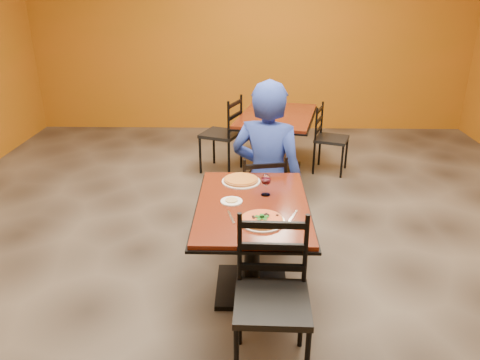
{
  "coord_description": "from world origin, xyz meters",
  "views": [
    {
      "loc": [
        -0.03,
        -3.49,
        2.2
      ],
      "look_at": [
        -0.1,
        -0.3,
        0.85
      ],
      "focal_mm": 34.15,
      "sensor_mm": 36.0,
      "label": 1
    }
  ],
  "objects_px": {
    "table_main": "(252,227)",
    "plate_far": "(241,181)",
    "chair_main_far": "(260,197)",
    "chair_second_right": "(332,139)",
    "chair_second_left": "(221,134)",
    "side_plate": "(232,201)",
    "wine_glass": "(266,184)",
    "diner": "(268,158)",
    "plate_main": "(262,221)",
    "pizza_main": "(262,219)",
    "table_second": "(276,129)",
    "pizza_far": "(241,180)",
    "chair_main_near": "(272,304)"
  },
  "relations": [
    {
      "from": "diner",
      "to": "pizza_main",
      "type": "relative_size",
      "value": 5.16
    },
    {
      "from": "plate_far",
      "to": "wine_glass",
      "type": "bearing_deg",
      "value": -52.3
    },
    {
      "from": "chair_second_left",
      "to": "plate_main",
      "type": "height_order",
      "value": "chair_second_left"
    },
    {
      "from": "chair_main_far",
      "to": "diner",
      "type": "bearing_deg",
      "value": -117.44
    },
    {
      "from": "wine_glass",
      "to": "chair_main_near",
      "type": "bearing_deg",
      "value": -89.17
    },
    {
      "from": "pizza_far",
      "to": "wine_glass",
      "type": "relative_size",
      "value": 1.56
    },
    {
      "from": "chair_second_left",
      "to": "diner",
      "type": "relative_size",
      "value": 0.66
    },
    {
      "from": "chair_second_left",
      "to": "wine_glass",
      "type": "relative_size",
      "value": 5.39
    },
    {
      "from": "chair_main_far",
      "to": "pizza_main",
      "type": "distance_m",
      "value": 1.11
    },
    {
      "from": "chair_main_near",
      "to": "pizza_main",
      "type": "relative_size",
      "value": 3.44
    },
    {
      "from": "chair_main_far",
      "to": "chair_second_right",
      "type": "xyz_separation_m",
      "value": [
        0.94,
        1.77,
        -0.01
      ]
    },
    {
      "from": "chair_second_right",
      "to": "diner",
      "type": "distance_m",
      "value": 1.79
    },
    {
      "from": "diner",
      "to": "pizza_far",
      "type": "bearing_deg",
      "value": 87.52
    },
    {
      "from": "table_second",
      "to": "diner",
      "type": "distance_m",
      "value": 1.55
    },
    {
      "from": "table_second",
      "to": "diner",
      "type": "relative_size",
      "value": 1.01
    },
    {
      "from": "table_main",
      "to": "table_second",
      "type": "xyz_separation_m",
      "value": [
        0.31,
        2.54,
        0.0
      ]
    },
    {
      "from": "chair_second_left",
      "to": "pizza_main",
      "type": "distance_m",
      "value": 2.88
    },
    {
      "from": "table_second",
      "to": "pizza_far",
      "type": "xyz_separation_m",
      "value": [
        -0.41,
        -2.15,
        0.21
      ]
    },
    {
      "from": "table_main",
      "to": "plate_far",
      "type": "bearing_deg",
      "value": 102.94
    },
    {
      "from": "diner",
      "to": "plate_far",
      "type": "distance_m",
      "value": 0.66
    },
    {
      "from": "chair_main_near",
      "to": "chair_second_right",
      "type": "distance_m",
      "value": 3.47
    },
    {
      "from": "chair_second_left",
      "to": "plate_far",
      "type": "bearing_deg",
      "value": 29.35
    },
    {
      "from": "chair_main_near",
      "to": "plate_far",
      "type": "height_order",
      "value": "chair_main_near"
    },
    {
      "from": "chair_second_right",
      "to": "plate_main",
      "type": "height_order",
      "value": "chair_second_right"
    },
    {
      "from": "table_second",
      "to": "plate_far",
      "type": "xyz_separation_m",
      "value": [
        -0.41,
        -2.15,
        0.19
      ]
    },
    {
      "from": "plate_far",
      "to": "side_plate",
      "type": "xyz_separation_m",
      "value": [
        -0.06,
        -0.37,
        0.0
      ]
    },
    {
      "from": "chair_second_left",
      "to": "diner",
      "type": "xyz_separation_m",
      "value": [
        0.53,
        -1.53,
        0.25
      ]
    },
    {
      "from": "table_second",
      "to": "plate_main",
      "type": "xyz_separation_m",
      "value": [
        -0.25,
        -2.83,
        0.19
      ]
    },
    {
      "from": "side_plate",
      "to": "plate_main",
      "type": "bearing_deg",
      "value": -54.91
    },
    {
      "from": "diner",
      "to": "chair_second_right",
      "type": "bearing_deg",
      "value": -100.91
    },
    {
      "from": "plate_main",
      "to": "plate_far",
      "type": "xyz_separation_m",
      "value": [
        -0.15,
        0.68,
        0.0
      ]
    },
    {
      "from": "table_main",
      "to": "plate_far",
      "type": "xyz_separation_m",
      "value": [
        -0.09,
        0.4,
        0.2
      ]
    },
    {
      "from": "pizza_far",
      "to": "diner",
      "type": "bearing_deg",
      "value": 68.85
    },
    {
      "from": "table_main",
      "to": "table_second",
      "type": "relative_size",
      "value": 0.83
    },
    {
      "from": "table_second",
      "to": "wine_glass",
      "type": "relative_size",
      "value": 8.26
    },
    {
      "from": "pizza_main",
      "to": "table_second",
      "type": "bearing_deg",
      "value": 84.89
    },
    {
      "from": "chair_main_far",
      "to": "plate_far",
      "type": "height_order",
      "value": "chair_main_far"
    },
    {
      "from": "diner",
      "to": "pizza_main",
      "type": "xyz_separation_m",
      "value": [
        -0.08,
        -1.29,
        0.04
      ]
    },
    {
      "from": "pizza_main",
      "to": "pizza_far",
      "type": "bearing_deg",
      "value": 102.6
    },
    {
      "from": "diner",
      "to": "wine_glass",
      "type": "bearing_deg",
      "value": 105.6
    },
    {
      "from": "side_plate",
      "to": "chair_main_near",
      "type": "bearing_deg",
      "value": -72.14
    },
    {
      "from": "chair_second_left",
      "to": "plate_main",
      "type": "relative_size",
      "value": 3.13
    },
    {
      "from": "side_plate",
      "to": "wine_glass",
      "type": "bearing_deg",
      "value": 26.84
    },
    {
      "from": "chair_second_left",
      "to": "diner",
      "type": "bearing_deg",
      "value": 40.63
    },
    {
      "from": "table_second",
      "to": "pizza_main",
      "type": "height_order",
      "value": "pizza_main"
    },
    {
      "from": "diner",
      "to": "chair_main_near",
      "type": "bearing_deg",
      "value": 107.66
    },
    {
      "from": "chair_main_near",
      "to": "plate_main",
      "type": "bearing_deg",
      "value": 97.08
    },
    {
      "from": "side_plate",
      "to": "diner",
      "type": "bearing_deg",
      "value": 73.1
    },
    {
      "from": "chair_second_left",
      "to": "chair_second_right",
      "type": "bearing_deg",
      "value": 111.46
    },
    {
      "from": "pizza_far",
      "to": "plate_main",
      "type": "bearing_deg",
      "value": -77.4
    }
  ]
}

